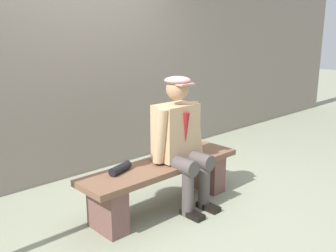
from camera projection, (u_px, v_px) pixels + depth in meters
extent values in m
plane|color=gray|center=(163.00, 207.00, 3.66)|extent=(30.00, 30.00, 0.00)
cube|color=brown|center=(163.00, 166.00, 3.56)|extent=(1.69, 0.44, 0.06)
cube|color=brown|center=(207.00, 172.00, 4.04)|extent=(0.18, 0.37, 0.40)
cube|color=brown|center=(108.00, 209.00, 3.19)|extent=(0.18, 0.37, 0.40)
cube|color=tan|center=(176.00, 131.00, 3.60)|extent=(0.41, 0.26, 0.53)
cylinder|color=#1E2338|center=(176.00, 107.00, 3.54)|extent=(0.23, 0.23, 0.06)
cone|color=maroon|center=(186.00, 128.00, 3.49)|extent=(0.07, 0.07, 0.29)
sphere|color=tan|center=(177.00, 89.00, 3.48)|extent=(0.21, 0.21, 0.21)
ellipsoid|color=tan|center=(177.00, 80.00, 3.46)|extent=(0.25, 0.25, 0.08)
cube|color=tan|center=(185.00, 84.00, 3.40)|extent=(0.17, 0.10, 0.02)
cylinder|color=#504946|center=(194.00, 158.00, 3.64)|extent=(0.15, 0.42, 0.15)
cylinder|color=#504946|center=(204.00, 185.00, 3.60)|extent=(0.11, 0.11, 0.47)
cube|color=black|center=(208.00, 207.00, 3.61)|extent=(0.10, 0.24, 0.05)
cylinder|color=tan|center=(195.00, 127.00, 3.72)|extent=(0.10, 0.17, 0.52)
cylinder|color=#504946|center=(177.00, 164.00, 3.49)|extent=(0.15, 0.42, 0.15)
cylinder|color=#504946|center=(188.00, 192.00, 3.45)|extent=(0.11, 0.11, 0.47)
cube|color=black|center=(192.00, 215.00, 3.46)|extent=(0.10, 0.24, 0.05)
cylinder|color=tan|center=(160.00, 136.00, 3.41)|extent=(0.12, 0.17, 0.52)
cylinder|color=black|center=(120.00, 168.00, 3.31)|extent=(0.26, 0.15, 0.08)
cube|color=gray|center=(78.00, 66.00, 4.37)|extent=(12.00, 0.24, 2.54)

